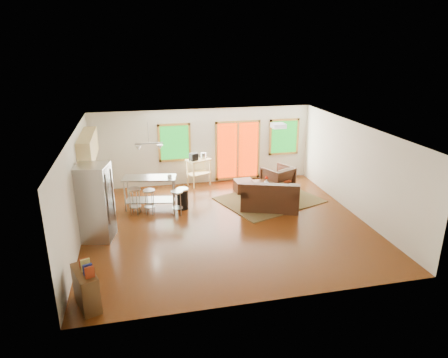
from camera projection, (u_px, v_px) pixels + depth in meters
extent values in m
cube|color=#3C1B08|center=(226.00, 224.00, 10.91)|extent=(7.50, 7.00, 0.02)
cube|color=white|center=(227.00, 130.00, 10.05)|extent=(7.50, 7.00, 0.02)
cube|color=silver|center=(204.00, 146.00, 13.71)|extent=(7.50, 0.02, 2.60)
cube|color=silver|center=(76.00, 190.00, 9.70)|extent=(0.02, 7.00, 2.60)
cube|color=silver|center=(356.00, 170.00, 11.25)|extent=(0.02, 7.00, 2.60)
cube|color=silver|center=(270.00, 241.00, 7.24)|extent=(7.50, 0.02, 2.60)
cube|color=#0D5913|center=(175.00, 143.00, 13.39)|extent=(0.94, 0.02, 1.14)
cube|color=#AA7A31|center=(174.00, 125.00, 13.19)|extent=(1.10, 0.05, 0.08)
cube|color=#AA7A31|center=(175.00, 160.00, 13.59)|extent=(1.10, 0.05, 0.08)
cube|color=#AA7A31|center=(159.00, 143.00, 13.29)|extent=(0.08, 0.05, 1.30)
cube|color=#AA7A31|center=(190.00, 142.00, 13.50)|extent=(0.08, 0.05, 1.30)
cube|color=#B71F00|center=(238.00, 150.00, 13.98)|extent=(1.44, 0.02, 1.94)
cube|color=#AA7A31|center=(238.00, 122.00, 13.65)|extent=(1.60, 0.05, 0.08)
cube|color=#AA7A31|center=(237.00, 178.00, 14.31)|extent=(1.60, 0.05, 0.08)
cube|color=#AA7A31|center=(217.00, 152.00, 13.82)|extent=(0.08, 0.05, 2.10)
cube|color=#AA7A31|center=(258.00, 149.00, 14.13)|extent=(0.08, 0.05, 2.10)
cube|color=#AA7A31|center=(238.00, 150.00, 13.98)|extent=(0.08, 0.05, 1.94)
cube|color=#0D5913|center=(284.00, 137.00, 14.20)|extent=(0.94, 0.02, 1.14)
cube|color=#AA7A31|center=(285.00, 120.00, 14.00)|extent=(1.10, 0.05, 0.08)
cube|color=#AA7A31|center=(283.00, 153.00, 14.40)|extent=(1.10, 0.05, 0.08)
cube|color=#AA7A31|center=(270.00, 138.00, 14.09)|extent=(0.08, 0.05, 1.30)
cube|color=#AA7A31|center=(297.00, 136.00, 14.30)|extent=(0.08, 0.05, 1.30)
cube|color=#38542E|center=(269.00, 200.00, 12.52)|extent=(3.47, 3.07, 0.03)
cube|color=black|center=(269.00, 201.00, 11.86)|extent=(1.89, 1.44, 0.47)
cube|color=black|center=(270.00, 191.00, 11.38)|extent=(1.65, 0.75, 0.42)
cube|color=black|center=(245.00, 190.00, 11.83)|extent=(0.52, 0.97, 0.18)
cube|color=black|center=(295.00, 192.00, 11.68)|extent=(0.52, 0.97, 0.18)
cube|color=black|center=(257.00, 190.00, 11.85)|extent=(0.85, 0.80, 0.13)
cube|color=black|center=(282.00, 191.00, 11.78)|extent=(0.85, 0.80, 0.13)
cube|color=#3C2510|center=(270.00, 182.00, 12.97)|extent=(1.10, 0.73, 0.04)
cube|color=#3C2510|center=(260.00, 192.00, 12.70)|extent=(0.07, 0.07, 0.38)
cube|color=#3C2510|center=(285.00, 189.00, 12.96)|extent=(0.07, 0.07, 0.38)
cube|color=#3C2510|center=(254.00, 187.00, 13.11)|extent=(0.07, 0.07, 0.38)
cube|color=#3C2510|center=(278.00, 184.00, 13.38)|extent=(0.07, 0.07, 0.38)
imported|color=black|center=(278.00, 177.00, 13.27)|extent=(1.13, 1.11, 0.90)
cube|color=black|center=(244.00, 186.00, 13.16)|extent=(0.61, 0.61, 0.40)
imported|color=silver|center=(266.00, 182.00, 12.68)|extent=(0.17, 0.17, 0.16)
sphere|color=#C01600|center=(267.00, 178.00, 12.66)|extent=(0.06, 0.06, 0.06)
sphere|color=#C01600|center=(266.00, 178.00, 12.61)|extent=(0.06, 0.06, 0.06)
sphere|color=#C01600|center=(266.00, 177.00, 12.66)|extent=(0.06, 0.06, 0.06)
imported|color=maroon|center=(283.00, 177.00, 12.92)|extent=(0.24, 0.07, 0.32)
cube|color=#D6BA73|center=(98.00, 196.00, 11.61)|extent=(0.60, 2.20, 0.90)
cube|color=black|center=(96.00, 181.00, 11.46)|extent=(0.64, 2.24, 0.04)
cube|color=#D6BA73|center=(88.00, 147.00, 11.09)|extent=(0.36, 2.20, 0.70)
cylinder|color=#B7BABC|center=(95.00, 183.00, 10.96)|extent=(0.12, 0.12, 0.18)
cube|color=black|center=(97.00, 173.00, 11.79)|extent=(0.22, 0.18, 0.20)
cube|color=#B7BABC|center=(95.00, 203.00, 9.83)|extent=(0.92, 0.90, 1.93)
cube|color=gray|center=(110.00, 203.00, 9.83)|extent=(0.17, 0.70, 1.89)
cylinder|color=gray|center=(108.00, 200.00, 9.55)|extent=(0.03, 0.03, 1.29)
cylinder|color=gray|center=(113.00, 193.00, 10.00)|extent=(0.03, 0.03, 1.29)
cube|color=#B7BABC|center=(149.00, 178.00, 11.63)|extent=(1.62, 0.87, 0.04)
cube|color=gray|center=(151.00, 200.00, 11.86)|extent=(1.50, 0.77, 0.03)
cylinder|color=gray|center=(125.00, 197.00, 11.54)|extent=(0.05, 0.05, 0.93)
cylinder|color=gray|center=(173.00, 196.00, 11.60)|extent=(0.05, 0.05, 0.93)
cylinder|color=gray|center=(128.00, 191.00, 11.98)|extent=(0.05, 0.05, 0.93)
cylinder|color=gray|center=(174.00, 190.00, 12.05)|extent=(0.05, 0.05, 0.93)
imported|color=white|center=(170.00, 176.00, 11.57)|extent=(0.15, 0.13, 0.13)
cylinder|color=#B7BABC|center=(134.00, 189.00, 11.29)|extent=(0.48, 0.48, 0.04)
cylinder|color=gray|center=(140.00, 201.00, 11.50)|extent=(0.03, 0.03, 0.74)
cylinder|color=gray|center=(133.00, 200.00, 11.53)|extent=(0.03, 0.03, 0.74)
cylinder|color=gray|center=(130.00, 203.00, 11.34)|extent=(0.03, 0.03, 0.74)
cylinder|color=gray|center=(137.00, 203.00, 11.31)|extent=(0.03, 0.03, 0.74)
cylinder|color=gray|center=(135.00, 206.00, 11.47)|extent=(0.44, 0.44, 0.02)
cylinder|color=#B7BABC|center=(149.00, 191.00, 11.34)|extent=(0.42, 0.42, 0.04)
cylinder|color=gray|center=(154.00, 201.00, 11.54)|extent=(0.03, 0.03, 0.68)
cylinder|color=gray|center=(147.00, 201.00, 11.55)|extent=(0.03, 0.03, 0.68)
cylinder|color=gray|center=(146.00, 204.00, 11.38)|extent=(0.03, 0.03, 0.68)
cylinder|color=gray|center=(152.00, 204.00, 11.37)|extent=(0.03, 0.03, 0.68)
cylinder|color=gray|center=(150.00, 206.00, 11.50)|extent=(0.39, 0.39, 0.02)
cylinder|color=#B7BABC|center=(177.00, 192.00, 11.24)|extent=(0.38, 0.38, 0.04)
cylinder|color=gray|center=(181.00, 202.00, 11.46)|extent=(0.03, 0.03, 0.69)
cylinder|color=gray|center=(174.00, 203.00, 11.44)|extent=(0.03, 0.03, 0.69)
cylinder|color=gray|center=(174.00, 205.00, 11.27)|extent=(0.03, 0.03, 0.69)
cylinder|color=gray|center=(181.00, 205.00, 11.29)|extent=(0.03, 0.03, 0.69)
cylinder|color=gray|center=(178.00, 208.00, 11.40)|extent=(0.35, 0.35, 0.02)
cylinder|color=black|center=(183.00, 199.00, 11.82)|extent=(0.36, 0.36, 0.59)
cylinder|color=#B7BABC|center=(182.00, 189.00, 11.71)|extent=(0.37, 0.37, 0.05)
cube|color=#D6BA73|center=(199.00, 160.00, 13.51)|extent=(0.91, 0.77, 0.04)
cube|color=#D6BA73|center=(199.00, 173.00, 13.67)|extent=(0.86, 0.72, 0.03)
cube|color=#D6BA73|center=(194.00, 176.00, 13.32)|extent=(0.06, 0.06, 0.93)
cube|color=#D6BA73|center=(210.00, 172.00, 13.69)|extent=(0.06, 0.06, 0.93)
cube|color=#D6BA73|center=(188.00, 173.00, 13.63)|extent=(0.06, 0.06, 0.93)
cube|color=#D6BA73|center=(204.00, 169.00, 14.00)|extent=(0.06, 0.06, 0.93)
cube|color=black|center=(194.00, 157.00, 13.35)|extent=(0.31, 0.30, 0.24)
cylinder|color=#B7BABC|center=(203.00, 155.00, 13.58)|extent=(0.23, 0.23, 0.20)
cube|color=#3C2510|center=(86.00, 288.00, 7.44)|extent=(0.58, 0.89, 0.73)
cube|color=maroon|center=(90.00, 272.00, 7.08)|extent=(0.17, 0.10, 0.22)
cube|color=navy|center=(88.00, 269.00, 7.20)|extent=(0.17, 0.10, 0.20)
cube|color=tan|center=(86.00, 265.00, 7.30)|extent=(0.17, 0.10, 0.24)
cube|color=maroon|center=(84.00, 263.00, 7.42)|extent=(0.17, 0.10, 0.18)
cube|color=white|center=(278.00, 126.00, 10.95)|extent=(0.35, 0.35, 0.12)
cylinder|color=gray|center=(148.00, 133.00, 11.14)|extent=(0.02, 0.02, 0.60)
cube|color=gray|center=(149.00, 143.00, 11.24)|extent=(0.80, 0.04, 0.03)
cone|color=#B7BABC|center=(138.00, 148.00, 11.22)|extent=(0.18, 0.18, 0.14)
cone|color=#B7BABC|center=(160.00, 147.00, 11.34)|extent=(0.18, 0.18, 0.14)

